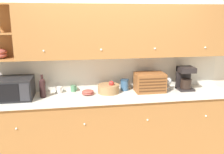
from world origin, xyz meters
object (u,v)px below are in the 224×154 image
object	(u,v)px
storage_canister	(125,85)
coffee_maker	(185,78)
bread_box	(150,82)
microwave	(12,88)
wine_bottle	(43,87)
mug	(73,88)
wine_glass	(169,81)
bowl_stack_on_counter	(88,92)
fruit_basket	(109,89)
mug_blue_second	(59,90)

from	to	relation	value
storage_canister	coffee_maker	xyz separation A→B (m)	(0.91, -0.11, 0.09)
bread_box	coffee_maker	bearing A→B (deg)	1.78
microwave	wine_bottle	distance (m)	0.40
mug	coffee_maker	distance (m)	1.68
storage_canister	wine_glass	bearing A→B (deg)	-4.24
microwave	storage_canister	bearing A→B (deg)	5.17
wine_glass	storage_canister	bearing A→B (deg)	175.76
bowl_stack_on_counter	fruit_basket	xyz separation A→B (m)	(0.30, 0.04, 0.03)
microwave	wine_glass	bearing A→B (deg)	2.35
storage_canister	wine_glass	size ratio (longest dim) A/B	0.92
wine_bottle	wine_glass	world-z (taller)	wine_bottle
microwave	coffee_maker	world-z (taller)	coffee_maker
microwave	wine_bottle	bearing A→B (deg)	-0.36
mug	bread_box	size ratio (longest dim) A/B	0.21
wine_bottle	mug	xyz separation A→B (m)	(0.42, 0.20, -0.10)
wine_bottle	coffee_maker	distance (m)	2.08
mug_blue_second	fruit_basket	bearing A→B (deg)	-9.25
storage_canister	mug_blue_second	bearing A→B (deg)	178.60
wine_bottle	fruit_basket	size ratio (longest dim) A/B	1.03
mug_blue_second	wine_glass	xyz separation A→B (m)	(1.64, -0.07, 0.08)
fruit_basket	mug	bearing A→B (deg)	163.44
mug_blue_second	storage_canister	xyz separation A→B (m)	(0.97, -0.02, 0.04)
microwave	mug_blue_second	xyz separation A→B (m)	(0.61, 0.17, -0.10)
mug_blue_second	wine_glass	distance (m)	1.64
mug_blue_second	mug	bearing A→B (deg)	9.29
storage_canister	bread_box	distance (m)	0.38
microwave	fruit_basket	xyz separation A→B (m)	(1.32, 0.05, -0.08)
bowl_stack_on_counter	wine_glass	bearing A→B (deg)	3.69
wine_glass	fruit_basket	bearing A→B (deg)	-177.43
bowl_stack_on_counter	storage_canister	world-z (taller)	storage_canister
bowl_stack_on_counter	storage_canister	size ratio (longest dim) A/B	1.08
microwave	wine_bottle	xyz separation A→B (m)	(0.40, -0.00, 0.00)
wine_glass	coffee_maker	size ratio (longest dim) A/B	0.51
fruit_basket	storage_canister	bearing A→B (deg)	19.76
mug	storage_canister	xyz separation A→B (m)	(0.76, -0.06, 0.04)
bread_box	coffee_maker	distance (m)	0.56
wine_bottle	microwave	bearing A→B (deg)	179.64
bread_box	bowl_stack_on_counter	bearing A→B (deg)	-179.63
fruit_basket	storage_canister	distance (m)	0.27
bowl_stack_on_counter	bread_box	distance (m)	0.91
coffee_maker	wine_bottle	bearing A→B (deg)	-178.94
bowl_stack_on_counter	mug	bearing A→B (deg)	136.98
wine_bottle	coffee_maker	world-z (taller)	coffee_maker
mug	fruit_basket	distance (m)	0.52
microwave	storage_canister	world-z (taller)	microwave
fruit_basket	storage_canister	xyz separation A→B (m)	(0.26, 0.09, 0.02)
bread_box	storage_canister	bearing A→B (deg)	160.52
fruit_basket	bread_box	size ratio (longest dim) A/B	0.72
mug	fruit_basket	xyz separation A→B (m)	(0.50, -0.15, 0.02)
mug_blue_second	coffee_maker	bearing A→B (deg)	-3.97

